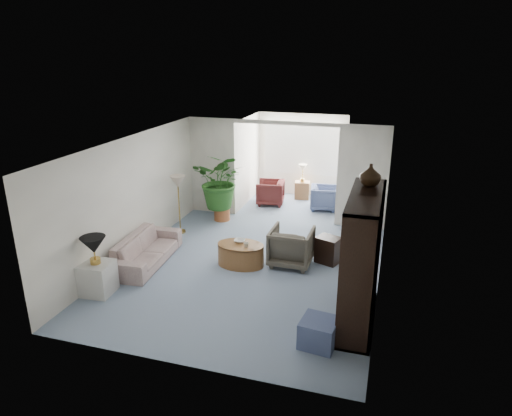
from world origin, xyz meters
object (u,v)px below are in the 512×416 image
(cabinet_urn, at_px, (370,175))
(sunroom_chair_maroon, at_px, (270,192))
(floor_lamp, at_px, (178,182))
(coffee_bowl, at_px, (240,241))
(sunroom_chair_blue, at_px, (324,198))
(entertainment_cabinet, at_px, (362,260))
(end_table, at_px, (98,278))
(coffee_table, at_px, (241,255))
(sofa, at_px, (146,249))
(plant_pot, at_px, (222,214))
(ottoman, at_px, (319,332))
(table_lamp, at_px, (93,245))
(sunroom_table, at_px, (302,190))
(wingback_chair, at_px, (291,246))
(framed_picture, at_px, (384,201))
(coffee_cup, at_px, (246,245))
(side_table_dark, at_px, (328,250))

(cabinet_urn, distance_m, sunroom_chair_maroon, 5.83)
(floor_lamp, bearing_deg, cabinet_urn, -25.08)
(coffee_bowl, distance_m, sunroom_chair_blue, 3.95)
(floor_lamp, relative_size, entertainment_cabinet, 0.17)
(entertainment_cabinet, bearing_deg, floor_lamp, 149.76)
(end_table, relative_size, coffee_table, 0.61)
(sofa, relative_size, plant_pot, 4.93)
(floor_lamp, distance_m, ottoman, 5.26)
(floor_lamp, xyz_separation_m, sunroom_chair_blue, (2.99, 2.65, -0.93))
(table_lamp, xyz_separation_m, sunroom_chair_maroon, (1.63, 5.69, -0.59))
(sunroom_table, bearing_deg, wingback_chair, -81.40)
(framed_picture, bearing_deg, coffee_cup, 175.57)
(table_lamp, relative_size, sunroom_chair_maroon, 0.59)
(end_table, relative_size, wingback_chair, 0.69)
(sofa, xyz_separation_m, end_table, (-0.20, -1.35, 0.00))
(coffee_table, distance_m, cabinet_urn, 3.28)
(sunroom_chair_maroon, height_order, sunroom_table, sunroom_chair_maroon)
(wingback_chair, distance_m, entertainment_cabinet, 2.30)
(table_lamp, height_order, coffee_cup, table_lamp)
(floor_lamp, xyz_separation_m, coffee_cup, (2.08, -1.33, -0.75))
(wingback_chair, bearing_deg, coffee_cup, 29.11)
(plant_pot, bearing_deg, table_lamp, -100.85)
(side_table_dark, distance_m, cabinet_urn, 2.58)
(coffee_cup, xyz_separation_m, ottoman, (1.79, -2.08, -0.29))
(table_lamp, bearing_deg, end_table, 0.00)
(plant_pot, bearing_deg, end_table, -100.85)
(coffee_cup, bearing_deg, framed_picture, -4.43)
(end_table, xyz_separation_m, side_table_dark, (3.73, 2.44, -0.02))
(entertainment_cabinet, distance_m, sunroom_chair_maroon, 5.97)
(end_table, xyz_separation_m, coffee_bowl, (2.02, 1.90, 0.19))
(table_lamp, height_order, coffee_bowl, table_lamp)
(sofa, xyz_separation_m, coffee_bowl, (1.82, 0.55, 0.19))
(entertainment_cabinet, relative_size, plant_pot, 5.25)
(coffee_table, distance_m, sunroom_chair_maroon, 3.91)
(coffee_bowl, bearing_deg, coffee_table, -63.43)
(table_lamp, height_order, cabinet_urn, cabinet_urn)
(floor_lamp, bearing_deg, coffee_table, -32.64)
(floor_lamp, height_order, coffee_bowl, floor_lamp)
(end_table, distance_m, entertainment_cabinet, 4.59)
(framed_picture, bearing_deg, coffee_bowl, 171.72)
(coffee_bowl, height_order, cabinet_urn, cabinet_urn)
(sunroom_chair_maroon, bearing_deg, coffee_bowl, -2.25)
(coffee_bowl, relative_size, sunroom_chair_maroon, 0.30)
(sunroom_chair_blue, distance_m, sunroom_chair_maroon, 1.50)
(coffee_table, distance_m, side_table_dark, 1.78)
(sofa, relative_size, sunroom_table, 3.91)
(ottoman, bearing_deg, end_table, 174.61)
(table_lamp, bearing_deg, sunroom_chair_maroon, 74.02)
(cabinet_urn, bearing_deg, side_table_dark, 118.03)
(table_lamp, height_order, sunroom_chair_blue, table_lamp)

